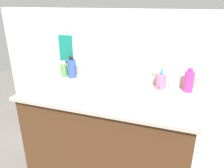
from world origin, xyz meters
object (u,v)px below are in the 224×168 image
Objects in this scene: bottle_soap_pink at (189,81)px; bottle_lotion_white at (87,72)px; cup_pink at (161,81)px; bottle_shampoo_blue at (72,68)px; hand_towel at (66,48)px; bottle_toner_green at (64,70)px; faucet at (126,82)px; soap_bar at (174,86)px.

bottle_soap_pink reaches higher than bottle_lotion_white.
cup_pink is (-0.19, -0.01, -0.02)m from bottle_soap_pink.
bottle_lotion_white is (0.15, -0.03, -0.01)m from bottle_shampoo_blue.
hand_towel is 0.19m from bottle_toner_green.
bottle_toner_green is 0.80m from cup_pink.
bottle_toner_green is at bearing 172.86° from bottle_lotion_white.
hand_towel is 1.51× the size of bottle_lotion_white.
faucet is 0.84× the size of cup_pink.
cup_pink is at bearing -0.75° from bottle_shampoo_blue.
bottle_soap_pink is at bearing 2.26° from bottle_lotion_white.
bottle_lotion_white is at bearing -177.74° from bottle_soap_pink.
soap_bar is (0.89, 0.03, -0.05)m from bottle_toner_green.
bottle_toner_green is at bearing -177.93° from soap_bar.
bottle_soap_pink is 0.90× the size of cup_pink.
faucet is 0.56m from bottle_toner_green.
faucet is 0.93× the size of bottle_soap_pink.
bottle_toner_green is 0.22m from bottle_lotion_white.
bottle_toner_green is (-0.55, 0.04, 0.03)m from faucet.
bottle_lotion_white is at bearing -26.07° from hand_towel.
bottle_shampoo_blue is 1.34× the size of bottle_toner_green.
faucet is at bearing -174.88° from bottle_soap_pink.
faucet is 2.50× the size of soap_bar.
bottle_shampoo_blue is 0.92m from bottle_soap_pink.
hand_towel is 0.62m from faucet.
bottle_toner_green is 2.07× the size of soap_bar.
bottle_shampoo_blue is at bearing 175.52° from faucet.
bottle_toner_green is 0.89m from soap_bar.
bottle_soap_pink is (1.01, -0.09, -0.14)m from hand_towel.
hand_towel reaches higher than bottle_soap_pink.
cup_pink is (0.80, -0.01, 0.00)m from bottle_toner_green.
faucet is 0.35m from soap_bar.
cup_pink reaches higher than bottle_shampoo_blue.
faucet is at bearing -168.56° from soap_bar.
hand_towel is 1.24× the size of bottle_shampoo_blue.
cup_pink is 2.98× the size of soap_bar.
bottle_lotion_white is at bearing -174.90° from soap_bar.
bottle_lotion_white is 2.28× the size of soap_bar.
bottle_soap_pink is 0.99m from bottle_toner_green.
bottle_lotion_white reaches higher than faucet.
bottle_toner_green is at bearing 179.39° from cup_pink.
bottle_shampoo_blue is 2.76× the size of soap_bar.
bottle_toner_green is at bearing -179.28° from bottle_shampoo_blue.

